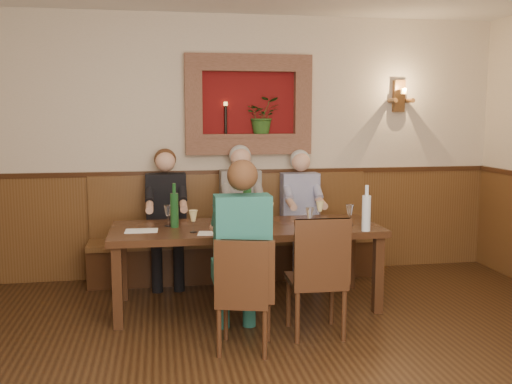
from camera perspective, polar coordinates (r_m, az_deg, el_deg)
room_shell at (r=3.24m, az=3.99°, el=10.24°), size 6.04×6.04×2.82m
wainscoting at (r=3.44m, az=3.79°, el=-12.00°), size 6.02×6.02×1.15m
wall_niche at (r=6.17m, az=-0.35°, el=8.30°), size 1.36×0.30×1.06m
wall_sconce at (r=6.63m, az=14.15°, el=9.21°), size 0.25×0.20×0.35m
dining_table at (r=5.16m, az=-1.00°, el=-4.23°), size 2.40×0.90×0.75m
bench at (r=6.15m, az=-2.33°, el=-5.59°), size 3.00×0.45×1.11m
chair_near_left at (r=4.33m, az=-1.20°, el=-12.42°), size 0.47×0.47×0.87m
chair_near_right at (r=4.64m, az=6.01°, el=-10.70°), size 0.45×0.45×0.97m
person_bench_left at (r=5.95m, az=-8.91°, el=-3.67°), size 0.41×0.50×1.40m
person_bench_mid at (r=6.00m, az=-1.45°, el=-3.33°), size 0.42×0.52×1.43m
person_bench_right at (r=6.14m, az=4.57°, el=-3.37°), size 0.40×0.49×1.37m
person_chair_front at (r=4.41m, az=-1.53°, el=-7.48°), size 0.42×0.51×1.42m
spittoon_bucket at (r=5.14m, az=-1.77°, el=-2.12°), size 0.23×0.23×0.23m
wine_bottle_green_a at (r=5.18m, az=-0.87°, el=-1.36°), size 0.10×0.10×0.42m
wine_bottle_green_b at (r=5.11m, az=-8.16°, el=-1.72°), size 0.07×0.07×0.40m
water_bottle at (r=4.99m, az=10.97°, el=-1.99°), size 0.09×0.09×0.40m
tasting_sheet_a at (r=5.03m, az=-11.38°, el=-3.82°), size 0.28×0.21×0.00m
tasting_sheet_b at (r=4.93m, az=-0.53°, el=-3.90°), size 0.32×0.26×0.00m
tasting_sheet_c at (r=5.24m, az=7.68°, el=-3.27°), size 0.30×0.24×0.00m
tasting_sheet_d at (r=4.84m, az=-4.27°, el=-4.14°), size 0.28×0.22×0.00m
wine_glass_0 at (r=5.22m, az=9.35°, el=-2.29°), size 0.08×0.08×0.19m
wine_glass_1 at (r=5.17m, az=-3.99°, el=-2.30°), size 0.08×0.08×0.19m
wine_glass_2 at (r=5.28m, az=1.39°, el=-2.08°), size 0.08×0.08×0.19m
wine_glass_3 at (r=5.38m, az=6.40°, el=-1.94°), size 0.08×0.08×0.19m
wine_glass_4 at (r=5.01m, az=5.39°, el=-2.64°), size 0.08×0.08×0.19m
wine_glass_5 at (r=4.88m, az=-6.29°, el=-2.93°), size 0.08×0.08×0.19m
wine_glass_6 at (r=5.18m, az=-8.79°, el=-2.37°), size 0.08×0.08×0.19m
wine_glass_7 at (r=4.81m, az=-1.92°, el=-3.04°), size 0.08×0.08×0.19m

